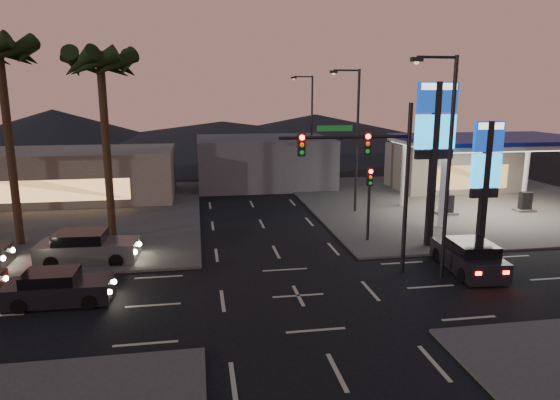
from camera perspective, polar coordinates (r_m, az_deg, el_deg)
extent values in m
plane|color=black|center=(21.56, 2.09, -10.88)|extent=(140.00, 140.00, 0.00)
cube|color=#47443F|center=(41.54, 19.59, -0.16)|extent=(24.00, 24.00, 0.12)
cube|color=#47443F|center=(38.32, -27.42, -1.84)|extent=(24.00, 24.00, 0.12)
cylinder|color=silver|center=(32.69, 18.08, 1.11)|extent=(0.36, 0.36, 5.00)
cylinder|color=silver|center=(38.02, 13.95, 2.84)|extent=(0.36, 0.36, 5.00)
cylinder|color=silver|center=(42.97, 26.32, 2.98)|extent=(0.36, 0.36, 5.00)
cube|color=silver|center=(37.40, 23.10, 6.25)|extent=(12.00, 8.00, 0.50)
cube|color=white|center=(37.42, 23.06, 5.79)|extent=(11.60, 7.60, 0.06)
cube|color=navy|center=(37.38, 23.12, 6.48)|extent=(12.20, 8.20, 0.25)
cube|color=black|center=(36.54, 18.55, -0.52)|extent=(0.80, 0.50, 1.40)
cube|color=black|center=(39.69, 26.23, -0.18)|extent=(0.80, 0.50, 1.40)
cube|color=#726B5B|center=(46.48, 18.97, 3.56)|extent=(10.00, 6.00, 4.00)
cube|color=black|center=(28.17, 17.07, 3.61)|extent=(0.35, 0.35, 9.00)
cube|color=navy|center=(27.89, 17.56, 11.14)|extent=(2.20, 0.30, 1.60)
cube|color=white|center=(27.89, 17.63, 12.27)|extent=(1.98, 0.32, 0.35)
cube|color=#1896EB|center=(27.96, 17.32, 7.46)|extent=(2.20, 0.30, 1.80)
cube|color=black|center=(28.08, 17.16, 5.02)|extent=(2.09, 0.28, 0.50)
cube|color=black|center=(28.68, 22.31, 1.34)|extent=(0.35, 0.35, 7.00)
cube|color=navy|center=(28.33, 22.75, 6.71)|extent=(1.60, 0.30, 1.60)
cube|color=white|center=(28.30, 22.85, 7.82)|extent=(1.44, 0.32, 0.35)
cube|color=#1896EB|center=(28.53, 22.46, 3.12)|extent=(1.60, 0.30, 1.80)
cube|color=black|center=(28.73, 22.27, 0.76)|extent=(1.52, 0.28, 0.50)
cylinder|color=black|center=(23.86, 14.25, 1.08)|extent=(0.20, 0.20, 8.00)
cylinder|color=black|center=(22.48, 7.50, 7.13)|extent=(6.00, 0.14, 0.14)
cube|color=#0C3F14|center=(22.30, 6.29, 8.15)|extent=(1.60, 0.05, 0.25)
cube|color=black|center=(22.81, 9.90, 6.37)|extent=(0.32, 0.25, 1.00)
sphere|color=#FF0C07|center=(22.64, 10.05, 7.16)|extent=(0.22, 0.22, 0.22)
sphere|color=orange|center=(22.67, 10.02, 6.33)|extent=(0.20, 0.20, 0.20)
sphere|color=#0CB226|center=(22.71, 9.99, 5.50)|extent=(0.20, 0.20, 0.20)
cube|color=black|center=(22.01, 2.46, 6.33)|extent=(0.32, 0.25, 1.00)
sphere|color=#FF0C07|center=(21.83, 2.55, 7.15)|extent=(0.22, 0.22, 0.22)
sphere|color=orange|center=(21.86, 2.54, 6.29)|extent=(0.20, 0.20, 0.20)
sphere|color=#0CB226|center=(21.90, 2.53, 5.43)|extent=(0.20, 0.20, 0.20)
cylinder|color=black|center=(28.81, 10.09, -0.92)|extent=(0.16, 0.16, 4.00)
cube|color=black|center=(28.46, 10.23, 2.61)|extent=(0.32, 0.25, 1.00)
sphere|color=#FF0C07|center=(28.27, 10.35, 3.22)|extent=(0.22, 0.22, 0.22)
sphere|color=orange|center=(28.33, 10.33, 2.56)|extent=(0.20, 0.20, 0.20)
sphere|color=#0CB226|center=(28.38, 10.30, 1.90)|extent=(0.20, 0.20, 0.20)
cylinder|color=black|center=(23.46, 18.71, 3.10)|extent=(0.18, 0.18, 10.00)
cylinder|color=black|center=(22.84, 17.51, 15.31)|extent=(1.80, 0.12, 0.12)
cube|color=black|center=(22.45, 15.37, 15.24)|extent=(0.50, 0.25, 0.18)
sphere|color=#FFCC8C|center=(22.44, 15.35, 14.93)|extent=(0.20, 0.20, 0.20)
cylinder|color=black|center=(35.36, 8.80, 6.46)|extent=(0.18, 0.18, 10.00)
cylinder|color=black|center=(34.95, 7.62, 14.48)|extent=(1.80, 0.12, 0.12)
cube|color=black|center=(34.70, 6.15, 14.37)|extent=(0.50, 0.25, 0.18)
sphere|color=#FFCC8C|center=(34.69, 6.15, 14.17)|extent=(0.20, 0.20, 0.20)
cylinder|color=black|center=(48.81, 3.65, 8.13)|extent=(0.18, 0.18, 10.00)
cylinder|color=black|center=(48.51, 2.66, 13.90)|extent=(1.80, 0.12, 0.12)
cube|color=black|center=(48.33, 1.59, 13.80)|extent=(0.50, 0.25, 0.18)
sphere|color=#FFCC8C|center=(48.32, 1.59, 13.66)|extent=(0.20, 0.20, 0.20)
cylinder|color=black|center=(29.54, -19.18, 5.02)|extent=(0.44, 0.44, 10.20)
sphere|color=black|center=(29.40, -19.89, 14.92)|extent=(0.90, 0.90, 0.90)
cone|color=black|center=(29.19, -17.26, 14.53)|extent=(0.90, 2.74, 1.91)
cone|color=black|center=(30.15, -17.77, 14.40)|extent=(2.57, 2.57, 1.91)
cone|color=black|center=(30.66, -19.42, 14.25)|extent=(2.74, 0.90, 1.91)
cone|color=black|center=(30.45, -21.29, 14.13)|extent=(2.57, 2.57, 1.91)
cone|color=black|center=(29.63, -22.40, 14.12)|extent=(0.90, 2.74, 1.91)
cone|color=black|center=(28.65, -22.04, 14.25)|extent=(2.57, 2.57, 1.91)
cone|color=black|center=(28.10, -20.32, 14.43)|extent=(2.74, 0.90, 1.91)
cone|color=black|center=(28.33, -18.29, 14.55)|extent=(2.57, 2.57, 1.91)
cylinder|color=black|center=(30.74, -28.47, 5.05)|extent=(0.44, 0.44, 10.80)
cone|color=black|center=(30.26, -27.07, 14.81)|extent=(0.90, 2.74, 1.91)
cone|color=black|center=(31.25, -27.25, 14.67)|extent=(2.57, 2.57, 1.91)
cone|color=black|center=(31.89, -28.66, 14.45)|extent=(2.74, 0.90, 1.91)
cone|color=black|center=(29.50, -28.34, 14.79)|extent=(2.57, 2.57, 1.91)
cube|color=#726B5B|center=(43.09, -22.76, 2.64)|extent=(16.00, 8.00, 4.00)
cube|color=#4C4C51|center=(46.24, -1.90, 4.43)|extent=(12.00, 9.00, 4.40)
cone|color=black|center=(82.32, -24.41, 7.33)|extent=(40.00, 40.00, 6.00)
cone|color=black|center=(81.88, 4.04, 8.00)|extent=(50.00, 50.00, 5.00)
cone|color=black|center=(79.78, -6.60, 7.49)|extent=(60.00, 60.00, 4.00)
cube|color=black|center=(22.53, -23.89, -9.51)|extent=(4.13, 1.77, 0.84)
cube|color=black|center=(22.42, -24.71, -8.16)|extent=(2.07, 1.61, 0.61)
cylinder|color=black|center=(23.02, -20.16, -9.31)|extent=(0.60, 0.23, 0.60)
cylinder|color=black|center=(21.58, -20.97, -10.83)|extent=(0.60, 0.23, 0.60)
cylinder|color=black|center=(23.69, -26.45, -9.25)|extent=(0.60, 0.23, 0.60)
cylinder|color=black|center=(22.29, -27.67, -10.71)|extent=(0.60, 0.23, 0.60)
sphere|color=#FFF2BF|center=(22.57, -18.44, -8.86)|extent=(0.21, 0.21, 0.21)
sphere|color=#FFF2BF|center=(21.54, -18.93, -9.92)|extent=(0.21, 0.21, 0.21)
cube|color=#FF140A|center=(23.61, -28.45, -8.61)|extent=(0.08, 0.23, 0.13)
cube|color=#FF140A|center=(22.62, -29.39, -9.59)|extent=(0.08, 0.23, 0.13)
sphere|color=#FFF2BF|center=(24.74, -28.85, -7.86)|extent=(0.21, 0.21, 0.21)
cube|color=#57575A|center=(27.12, -21.04, -5.46)|extent=(4.91, 2.26, 0.98)
cube|color=black|center=(27.02, -21.82, -4.13)|extent=(2.50, 1.98, 0.71)
cylinder|color=black|center=(27.72, -17.46, -5.37)|extent=(0.71, 0.30, 0.70)
cylinder|color=black|center=(25.98, -18.20, -6.59)|extent=(0.71, 0.30, 0.70)
cylinder|color=black|center=(28.46, -23.55, -5.38)|extent=(0.71, 0.30, 0.70)
cylinder|color=black|center=(26.78, -24.68, -6.56)|extent=(0.71, 0.30, 0.70)
sphere|color=#FFF2BF|center=(27.21, -15.79, -4.87)|extent=(0.24, 0.24, 0.24)
sphere|color=#FFF2BF|center=(25.97, -16.24, -5.71)|extent=(0.24, 0.24, 0.24)
cube|color=#FF140A|center=(28.37, -25.47, -4.73)|extent=(0.10, 0.28, 0.15)
cube|color=#FF140A|center=(27.19, -26.34, -5.52)|extent=(0.10, 0.28, 0.15)
sphere|color=#FFF2BF|center=(28.65, -28.25, -5.08)|extent=(0.23, 0.23, 0.23)
sphere|color=#FFF2BF|center=(27.51, -29.10, -5.85)|extent=(0.23, 0.23, 0.23)
cube|color=black|center=(25.85, 20.66, -6.34)|extent=(2.27, 4.74, 0.94)
cube|color=black|center=(25.39, 21.07, -5.21)|extent=(1.94, 2.43, 0.68)
cylinder|color=black|center=(26.82, 17.54, -5.99)|extent=(0.30, 0.69, 0.67)
cylinder|color=black|center=(27.55, 20.98, -5.76)|extent=(0.30, 0.69, 0.67)
cylinder|color=black|center=(24.30, 20.21, -8.08)|extent=(0.30, 0.69, 0.67)
cylinder|color=black|center=(25.11, 23.92, -7.74)|extent=(0.30, 0.69, 0.67)
cube|color=#FF140A|center=(23.58, 21.73, -7.80)|extent=(0.27, 0.10, 0.15)
cube|color=#FF140A|center=(24.17, 24.41, -7.55)|extent=(0.27, 0.10, 0.15)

